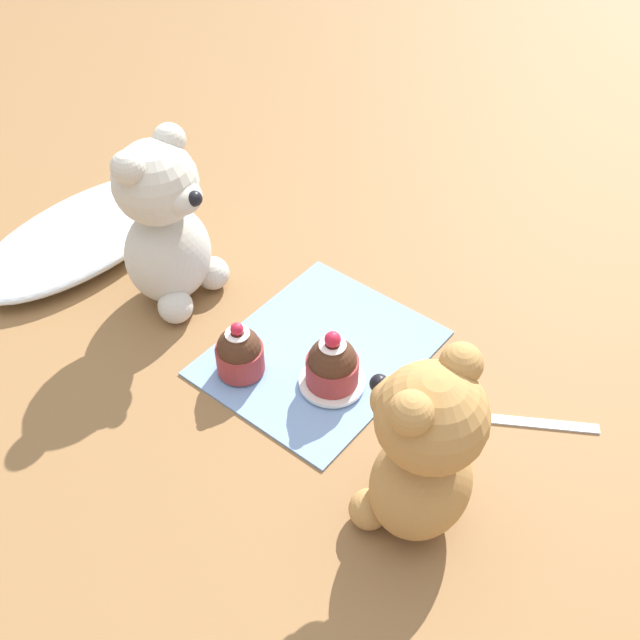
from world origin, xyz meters
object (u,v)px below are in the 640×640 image
object	(u,v)px
teddy_bear_tan	(423,452)
saucer_plate	(332,381)
teaspoon	(535,422)
teddy_bear_cream	(165,226)
cupcake_near_cream_bear	(239,352)
cupcake_near_tan_bear	(332,364)

from	to	relation	value
teddy_bear_tan	saucer_plate	xyz separation A→B (m)	(0.08, 0.16, -0.10)
teaspoon	teddy_bear_tan	bearing A→B (deg)	45.24
teddy_bear_cream	saucer_plate	size ratio (longest dim) A/B	2.99
cupcake_near_cream_bear	cupcake_near_tan_bear	world-z (taller)	cupcake_near_tan_bear
teddy_bear_cream	teddy_bear_tan	bearing A→B (deg)	-107.17
cupcake_near_tan_bear	teaspoon	xyz separation A→B (m)	(0.10, -0.21, -0.03)
teddy_bear_tan	teaspoon	bearing A→B (deg)	170.00
cupcake_near_cream_bear	teaspoon	xyz separation A→B (m)	(0.15, -0.30, -0.03)
teddy_bear_tan	saucer_plate	distance (m)	0.21
cupcake_near_cream_bear	cupcake_near_tan_bear	distance (m)	0.11
cupcake_near_cream_bear	cupcake_near_tan_bear	size ratio (longest dim) A/B	0.97
saucer_plate	cupcake_near_cream_bear	bearing A→B (deg)	117.20
saucer_plate	teaspoon	size ratio (longest dim) A/B	0.55
cupcake_near_cream_bear	teaspoon	distance (m)	0.34
teddy_bear_tan	cupcake_near_cream_bear	size ratio (longest dim) A/B	2.95
teddy_bear_cream	teddy_bear_tan	distance (m)	0.43
teddy_bear_cream	teaspoon	size ratio (longest dim) A/B	1.65
teddy_bear_cream	teaspoon	world-z (taller)	teddy_bear_cream
teddy_bear_tan	cupcake_near_cream_bear	distance (m)	0.27
teddy_bear_tan	cupcake_near_tan_bear	world-z (taller)	teddy_bear_tan
teddy_bear_tan	teaspoon	size ratio (longest dim) A/B	1.55
teddy_bear_cream	saucer_plate	xyz separation A→B (m)	(0.00, -0.25, -0.10)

